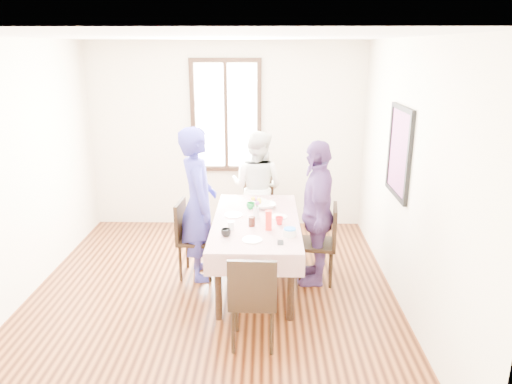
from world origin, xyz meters
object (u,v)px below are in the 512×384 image
(chair_left, at_px, (197,239))
(chair_near, at_px, (253,298))
(chair_far, at_px, (258,210))
(person_left, at_px, (197,204))
(chair_right, at_px, (317,244))
(dining_table, at_px, (256,251))
(person_right, at_px, (316,213))
(person_far, at_px, (258,188))

(chair_left, relative_size, chair_near, 1.00)
(chair_far, height_order, person_left, person_left)
(person_left, bearing_deg, chair_near, -167.05)
(chair_right, distance_m, person_left, 1.44)
(chair_left, bearing_deg, person_left, 94.36)
(dining_table, height_order, chair_right, chair_right)
(chair_left, bearing_deg, chair_near, 31.57)
(chair_right, bearing_deg, person_right, 96.99)
(chair_left, relative_size, person_left, 0.51)
(chair_left, distance_m, chair_right, 1.39)
(chair_far, xyz_separation_m, chair_near, (0.00, -2.37, 0.00))
(chair_far, relative_size, person_far, 0.58)
(chair_far, xyz_separation_m, person_right, (0.67, -1.13, 0.37))
(person_far, bearing_deg, chair_right, 146.08)
(chair_near, bearing_deg, person_left, 118.32)
(chair_far, distance_m, person_far, 0.33)
(chair_left, distance_m, person_right, 1.42)
(dining_table, distance_m, chair_far, 1.19)
(person_left, bearing_deg, chair_left, 76.36)
(chair_far, bearing_deg, person_left, 58.49)
(chair_near, height_order, person_far, person_far)
(person_left, xyz_separation_m, person_right, (1.35, -0.11, -0.06))
(chair_left, height_order, chair_right, same)
(chair_near, distance_m, person_far, 2.37)
(chair_far, distance_m, chair_near, 2.37)
(chair_left, distance_m, chair_far, 1.23)
(person_left, bearing_deg, chair_right, -108.14)
(chair_far, xyz_separation_m, person_left, (-0.67, -1.02, 0.43))
(dining_table, distance_m, person_far, 1.23)
(chair_left, xyz_separation_m, person_far, (0.69, 1.00, 0.32))
(chair_right, bearing_deg, person_left, 92.48)
(dining_table, bearing_deg, chair_near, -90.00)
(chair_near, bearing_deg, person_far, 91.73)
(person_far, distance_m, person_right, 1.30)
(dining_table, distance_m, chair_left, 0.72)
(chair_right, bearing_deg, dining_table, 101.43)
(chair_right, xyz_separation_m, chair_near, (-0.69, -1.24, 0.00))
(chair_left, xyz_separation_m, person_right, (1.37, -0.11, 0.37))
(chair_left, distance_m, chair_near, 1.51)
(dining_table, relative_size, person_right, 1.04)
(chair_right, xyz_separation_m, person_right, (-0.02, 0.00, 0.37))
(chair_right, distance_m, chair_far, 1.33)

